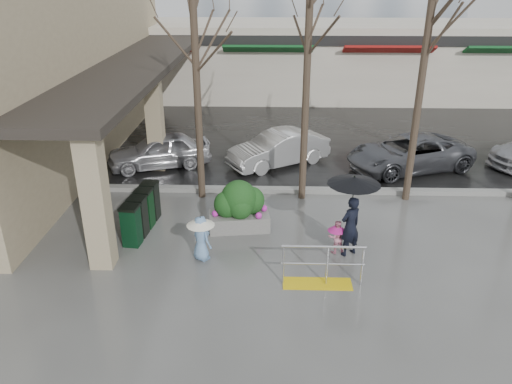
# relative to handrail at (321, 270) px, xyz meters

# --- Properties ---
(ground) EXTENTS (120.00, 120.00, 0.00)m
(ground) POSITION_rel_handrail_xyz_m (-1.36, 1.20, -0.38)
(ground) COLOR #51514F
(ground) RESTS_ON ground
(street_asphalt) EXTENTS (120.00, 36.00, 0.01)m
(street_asphalt) POSITION_rel_handrail_xyz_m (-1.36, 23.20, -0.37)
(street_asphalt) COLOR black
(street_asphalt) RESTS_ON ground
(curb) EXTENTS (120.00, 0.30, 0.15)m
(curb) POSITION_rel_handrail_xyz_m (-1.36, 5.20, -0.30)
(curb) COLOR gray
(curb) RESTS_ON ground
(near_building) EXTENTS (6.00, 18.00, 8.00)m
(near_building) POSITION_rel_handrail_xyz_m (-10.36, 9.20, 3.62)
(near_building) COLOR tan
(near_building) RESTS_ON ground
(canopy_slab) EXTENTS (2.80, 18.00, 0.25)m
(canopy_slab) POSITION_rel_handrail_xyz_m (-6.16, 9.20, 3.25)
(canopy_slab) COLOR #2D2823
(canopy_slab) RESTS_ON pillar_front
(pillar_front) EXTENTS (0.55, 0.55, 3.50)m
(pillar_front) POSITION_rel_handrail_xyz_m (-5.26, 0.70, 1.37)
(pillar_front) COLOR tan
(pillar_front) RESTS_ON ground
(pillar_back) EXTENTS (0.55, 0.55, 3.50)m
(pillar_back) POSITION_rel_handrail_xyz_m (-5.26, 7.20, 1.37)
(pillar_back) COLOR tan
(pillar_back) RESTS_ON ground
(storefront_row) EXTENTS (34.00, 6.74, 4.00)m
(storefront_row) POSITION_rel_handrail_xyz_m (0.64, 19.17, 1.64)
(storefront_row) COLOR beige
(storefront_row) RESTS_ON ground
(handrail) EXTENTS (1.90, 0.50, 1.03)m
(handrail) POSITION_rel_handrail_xyz_m (0.00, 0.00, 0.00)
(handrail) COLOR yellow
(handrail) RESTS_ON ground
(tree_west) EXTENTS (3.20, 3.20, 6.80)m
(tree_west) POSITION_rel_handrail_xyz_m (-3.36, 4.80, 4.71)
(tree_west) COLOR #382B21
(tree_west) RESTS_ON ground
(tree_midwest) EXTENTS (3.20, 3.20, 7.00)m
(tree_midwest) POSITION_rel_handrail_xyz_m (-0.16, 4.80, 4.86)
(tree_midwest) COLOR #382B21
(tree_midwest) RESTS_ON ground
(tree_mideast) EXTENTS (3.20, 3.20, 6.50)m
(tree_mideast) POSITION_rel_handrail_xyz_m (3.14, 4.80, 4.48)
(tree_mideast) COLOR #382B21
(tree_mideast) RESTS_ON ground
(woman) EXTENTS (1.29, 1.29, 2.18)m
(woman) POSITION_rel_handrail_xyz_m (0.84, 1.37, 0.99)
(woman) COLOR black
(woman) RESTS_ON ground
(child_pink) EXTENTS (0.49, 0.47, 0.90)m
(child_pink) POSITION_rel_handrail_xyz_m (0.53, 1.45, 0.14)
(child_pink) COLOR pink
(child_pink) RESTS_ON ground
(child_blue) EXTENTS (0.70, 0.70, 1.19)m
(child_blue) POSITION_rel_handrail_xyz_m (-2.87, 1.02, 0.33)
(child_blue) COLOR #759FD0
(child_blue) RESTS_ON ground
(planter) EXTENTS (1.75, 1.05, 1.45)m
(planter) POSITION_rel_handrail_xyz_m (-2.03, 2.68, 0.32)
(planter) COLOR slate
(planter) RESTS_ON ground
(news_boxes) EXTENTS (0.66, 2.05, 1.12)m
(news_boxes) POSITION_rel_handrail_xyz_m (-4.72, 2.47, 0.19)
(news_boxes) COLOR #0B321A
(news_boxes) RESTS_ON ground
(car_a) EXTENTS (3.98, 2.60, 1.26)m
(car_a) POSITION_rel_handrail_xyz_m (-5.24, 7.38, 0.25)
(car_a) COLOR #AEAEB3
(car_a) RESTS_ON ground
(car_b) EXTENTS (3.95, 3.16, 1.26)m
(car_b) POSITION_rel_handrail_xyz_m (-0.88, 7.71, 0.25)
(car_b) COLOR silver
(car_b) RESTS_ON ground
(car_c) EXTENTS (4.97, 3.47, 1.26)m
(car_c) POSITION_rel_handrail_xyz_m (3.83, 7.37, 0.25)
(car_c) COLOR #55575D
(car_c) RESTS_ON ground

